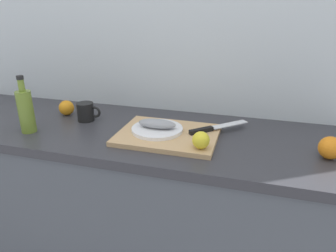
% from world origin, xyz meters
% --- Properties ---
extents(back_wall, '(3.20, 0.05, 2.50)m').
position_xyz_m(back_wall, '(0.00, 0.33, 1.25)').
color(back_wall, silver).
rests_on(back_wall, ground_plane).
extents(kitchen_counter, '(2.00, 0.60, 0.90)m').
position_xyz_m(kitchen_counter, '(0.00, 0.00, 0.45)').
color(kitchen_counter, '#4C5159').
rests_on(kitchen_counter, ground_plane).
extents(cutting_board, '(0.41, 0.32, 0.02)m').
position_xyz_m(cutting_board, '(0.24, -0.04, 0.91)').
color(cutting_board, tan).
rests_on(cutting_board, kitchen_counter).
extents(white_plate, '(0.22, 0.22, 0.01)m').
position_xyz_m(white_plate, '(0.19, -0.03, 0.93)').
color(white_plate, white).
rests_on(white_plate, cutting_board).
extents(fish_fillet, '(0.16, 0.07, 0.04)m').
position_xyz_m(fish_fillet, '(0.19, -0.03, 0.95)').
color(fish_fillet, gray).
rests_on(fish_fillet, white_plate).
extents(chef_knife, '(0.23, 0.22, 0.02)m').
position_xyz_m(chef_knife, '(0.42, 0.04, 0.93)').
color(chef_knife, silver).
rests_on(chef_knife, cutting_board).
extents(lemon_0, '(0.07, 0.07, 0.07)m').
position_xyz_m(lemon_0, '(0.40, -0.15, 0.95)').
color(lemon_0, yellow).
rests_on(lemon_0, cutting_board).
extents(olive_oil_bottle, '(0.06, 0.06, 0.25)m').
position_xyz_m(olive_oil_bottle, '(-0.36, -0.15, 1.00)').
color(olive_oil_bottle, olive).
rests_on(olive_oil_bottle, kitchen_counter).
extents(coffee_mug_0, '(0.12, 0.08, 0.09)m').
position_xyz_m(coffee_mug_0, '(-0.19, 0.04, 0.94)').
color(coffee_mug_0, black).
rests_on(coffee_mug_0, kitchen_counter).
extents(orange_0, '(0.07, 0.07, 0.07)m').
position_xyz_m(orange_0, '(-0.32, 0.08, 0.94)').
color(orange_0, orange).
rests_on(orange_0, kitchen_counter).
extents(orange_1, '(0.08, 0.08, 0.08)m').
position_xyz_m(orange_1, '(0.86, -0.06, 0.94)').
color(orange_1, orange).
rests_on(orange_1, kitchen_counter).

